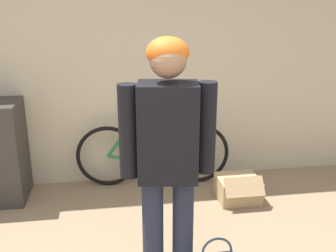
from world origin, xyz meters
name	(u,v)px	position (x,y,z in m)	size (l,w,h in m)	color
wall_back	(111,63)	(0.00, 2.57, 1.30)	(8.00, 0.07, 2.60)	beige
person	(168,147)	(0.32, 0.74, 1.03)	(0.61, 0.31, 1.71)	#23283D
bicycle	(153,153)	(0.40, 2.37, 0.36)	(1.64, 0.46, 0.74)	black
cardboard_box	(238,188)	(1.20, 1.88, 0.12)	(0.40, 0.42, 0.30)	tan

